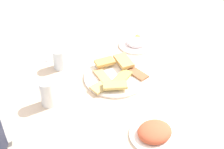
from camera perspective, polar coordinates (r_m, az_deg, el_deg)
The scene contains 9 objects.
dining_table at distance 1.52m, azimuth -0.48°, elevation -3.76°, with size 1.06×0.89×0.77m.
pide_platter at distance 1.47m, azimuth 0.75°, elevation -0.18°, with size 0.31×0.31×0.05m.
salad_plate_greens at distance 1.72m, azimuth 4.49°, elevation 5.84°, with size 0.19×0.19×0.04m.
salad_plate_rice at distance 1.21m, azimuth 7.96°, elevation -10.75°, with size 0.19×0.19×0.05m.
soda_can at distance 1.33m, azimuth -11.92°, elevation -3.41°, with size 0.07×0.07×0.12m, color silver.
drinking_glass at distance 1.54m, azimuth -9.79°, elevation 2.88°, with size 0.07×0.07×0.10m, color silver.
paper_napkin at distance 1.69m, azimuth -11.06°, elevation 4.20°, with size 0.16×0.16×0.00m, color white.
fork at distance 1.69m, azimuth -10.47°, elevation 4.39°, with size 0.16×0.02×0.01m, color silver.
spoon at distance 1.69m, azimuth -11.68°, elevation 4.22°, with size 0.18×0.02×0.01m, color silver.
Camera 1 is at (-1.11, 0.25, 1.69)m, focal length 48.83 mm.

